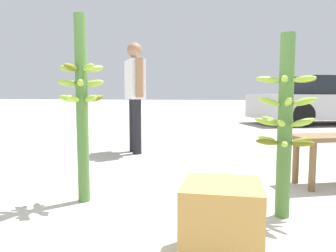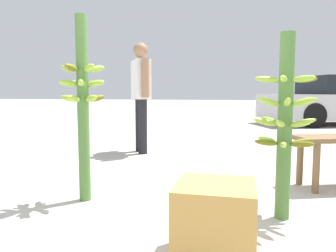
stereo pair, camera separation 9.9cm
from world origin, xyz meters
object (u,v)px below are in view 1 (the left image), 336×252
parked_car (333,101)px  produce_crate (222,221)px  banana_stalk_center (285,122)px  vendor_person (135,89)px  banana_stalk_left (82,102)px

parked_car → produce_crate: (-2.90, -8.40, -0.45)m
banana_stalk_center → produce_crate: (-0.41, -0.68, -0.47)m
vendor_person → produce_crate: size_ratio=3.91×
produce_crate → vendor_person: bearing=114.7°
banana_stalk_left → produce_crate: bearing=-33.0°
vendor_person → produce_crate: (1.33, -2.89, -0.73)m
banana_stalk_center → vendor_person: bearing=128.1°
banana_stalk_left → vendor_person: vendor_person is taller
vendor_person → banana_stalk_left: bearing=-24.3°
parked_car → produce_crate: parked_car is taller
vendor_person → parked_car: bearing=112.6°
banana_stalk_left → banana_stalk_center: size_ratio=1.16×
banana_stalk_left → banana_stalk_center: banana_stalk_left is taller
banana_stalk_center → banana_stalk_left: bearing=178.3°
parked_car → produce_crate: size_ratio=11.79×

